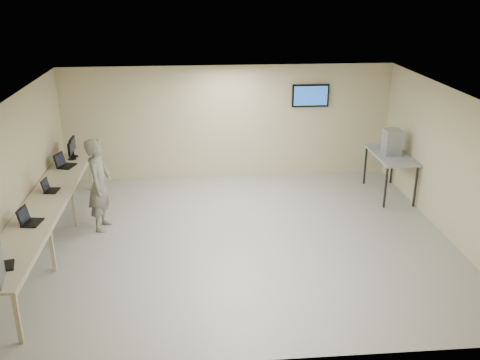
{
  "coord_description": "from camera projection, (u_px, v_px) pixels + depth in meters",
  "views": [
    {
      "loc": [
        -0.82,
        -9.2,
        4.74
      ],
      "look_at": [
        0.0,
        0.2,
        1.15
      ],
      "focal_mm": 40.0,
      "sensor_mm": 36.0,
      "label": 1
    }
  ],
  "objects": [
    {
      "name": "side_table",
      "position": [
        391.0,
        157.0,
        12.12
      ],
      "size": [
        0.77,
        1.65,
        0.99
      ],
      "color": "gray",
      "rests_on": "ground"
    },
    {
      "name": "workbench",
      "position": [
        45.0,
        207.0,
        9.73
      ],
      "size": [
        0.76,
        6.0,
        0.9
      ],
      "color": "#C3B19A",
      "rests_on": "ground"
    },
    {
      "name": "laptop_1",
      "position": [
        28.0,
        219.0,
        8.87
      ],
      "size": [
        0.36,
        0.41,
        0.29
      ],
      "rotation": [
        0.0,
        0.0,
        -0.16
      ],
      "color": "black",
      "rests_on": "workbench"
    },
    {
      "name": "laptop_0",
      "position": [
        1.0,
        263.0,
        7.54
      ],
      "size": [
        0.34,
        0.37,
        0.25
      ],
      "rotation": [
        0.0,
        0.0,
        0.25
      ],
      "color": "black",
      "rests_on": "workbench"
    },
    {
      "name": "soldier",
      "position": [
        99.0,
        185.0,
        10.47
      ],
      "size": [
        0.53,
        0.73,
        1.87
      ],
      "primitive_type": "imported",
      "rotation": [
        0.0,
        0.0,
        1.44
      ],
      "color": "#5C6352",
      "rests_on": "ground"
    },
    {
      "name": "room",
      "position": [
        242.0,
        170.0,
        9.87
      ],
      "size": [
        8.01,
        7.01,
        2.81
      ],
      "color": "#9E9B8B",
      "rests_on": "ground"
    },
    {
      "name": "laptop_3",
      "position": [
        64.0,
        163.0,
        11.52
      ],
      "size": [
        0.42,
        0.46,
        0.31
      ],
      "rotation": [
        0.0,
        0.0,
        -0.29
      ],
      "color": "black",
      "rests_on": "workbench"
    },
    {
      "name": "storage_bins",
      "position": [
        392.0,
        142.0,
        11.99
      ],
      "size": [
        0.36,
        0.4,
        0.57
      ],
      "color": "#969CA3",
      "rests_on": "side_table"
    },
    {
      "name": "laptop_2",
      "position": [
        49.0,
        188.0,
        10.21
      ],
      "size": [
        0.29,
        0.34,
        0.25
      ],
      "rotation": [
        0.0,
        0.0,
        -0.11
      ],
      "color": "black",
      "rests_on": "workbench"
    },
    {
      "name": "monitor_near",
      "position": [
        71.0,
        149.0,
        11.94
      ],
      "size": [
        0.19,
        0.42,
        0.42
      ],
      "color": "black",
      "rests_on": "workbench"
    },
    {
      "name": "monitor_far",
      "position": [
        72.0,
        146.0,
        12.09
      ],
      "size": [
        0.2,
        0.45,
        0.44
      ],
      "color": "black",
      "rests_on": "workbench"
    }
  ]
}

